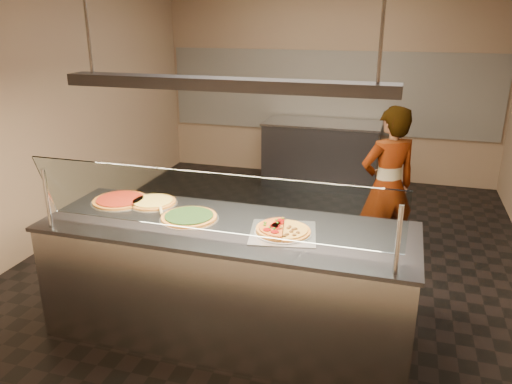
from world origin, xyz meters
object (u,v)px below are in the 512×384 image
(heat_lamp_housing, at_px, (223,84))
(pizza_tomato, at_px, (120,200))
(half_pizza_sausage, at_px, (296,231))
(prep_table, at_px, (321,153))
(sneeze_guard, at_px, (208,203))
(serving_counter, at_px, (228,281))
(half_pizza_pepperoni, at_px, (271,227))
(worker, at_px, (387,187))
(pizza_cheese, at_px, (153,202))
(pizza_spatula, at_px, (167,212))
(perforated_tray, at_px, (283,232))
(pizza_spinach, at_px, (189,217))

(heat_lamp_housing, bearing_deg, pizza_tomato, 168.20)
(half_pizza_sausage, distance_m, prep_table, 3.99)
(sneeze_guard, height_order, half_pizza_sausage, sneeze_guard)
(serving_counter, height_order, prep_table, same)
(sneeze_guard, distance_m, pizza_tomato, 1.18)
(prep_table, xyz_separation_m, heat_lamp_housing, (-0.05, -3.90, 1.48))
(half_pizza_pepperoni, distance_m, heat_lamp_housing, 1.04)
(worker, bearing_deg, pizza_cheese, 5.12)
(pizza_tomato, height_order, prep_table, pizza_tomato)
(sneeze_guard, relative_size, heat_lamp_housing, 1.09)
(half_pizza_pepperoni, distance_m, pizza_tomato, 1.37)
(prep_table, xyz_separation_m, worker, (1.03, -2.28, 0.33))
(sneeze_guard, bearing_deg, pizza_spatula, 142.61)
(half_pizza_pepperoni, distance_m, prep_table, 3.96)
(half_pizza_pepperoni, xyz_separation_m, pizza_spatula, (-0.84, 0.06, -0.01))
(half_pizza_pepperoni, bearing_deg, pizza_spatula, 175.98)
(pizza_cheese, distance_m, prep_table, 3.77)
(perforated_tray, bearing_deg, pizza_tomato, 170.90)
(perforated_tray, distance_m, pizza_cheese, 1.19)
(half_pizza_sausage, relative_size, pizza_spatula, 1.54)
(pizza_cheese, relative_size, pizza_spatula, 1.50)
(perforated_tray, relative_size, pizza_tomato, 1.15)
(worker, bearing_deg, pizza_spatula, 12.88)
(half_pizza_sausage, distance_m, pizza_spatula, 1.03)
(half_pizza_pepperoni, relative_size, pizza_spinach, 0.91)
(pizza_spatula, distance_m, worker, 2.24)
(serving_counter, bearing_deg, prep_table, 89.20)
(prep_table, bearing_deg, serving_counter, -90.80)
(pizza_tomato, distance_m, pizza_spatula, 0.54)
(worker, bearing_deg, half_pizza_pepperoni, 33.57)
(sneeze_guard, relative_size, half_pizza_sausage, 6.15)
(sneeze_guard, bearing_deg, half_pizza_sausage, 31.27)
(pizza_spatula, height_order, worker, worker)
(pizza_spatula, bearing_deg, heat_lamp_housing, -4.43)
(sneeze_guard, bearing_deg, pizza_spinach, 129.60)
(pizza_tomato, bearing_deg, half_pizza_pepperoni, -9.71)
(serving_counter, distance_m, perforated_tray, 0.64)
(perforated_tray, relative_size, pizza_cheese, 1.35)
(serving_counter, distance_m, pizza_spinach, 0.57)
(worker, bearing_deg, prep_table, -97.90)
(pizza_tomato, bearing_deg, heat_lamp_housing, -11.80)
(perforated_tray, relative_size, half_pizza_pepperoni, 1.31)
(half_pizza_pepperoni, bearing_deg, prep_table, 94.18)
(pizza_spinach, relative_size, pizza_spatula, 1.69)
(half_pizza_pepperoni, height_order, pizza_tomato, half_pizza_pepperoni)
(sneeze_guard, distance_m, worker, 2.28)
(worker, bearing_deg, serving_counter, 24.13)
(pizza_cheese, relative_size, pizza_tomato, 0.85)
(pizza_cheese, bearing_deg, pizza_spinach, -27.24)
(half_pizza_pepperoni, relative_size, pizza_spatula, 1.54)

